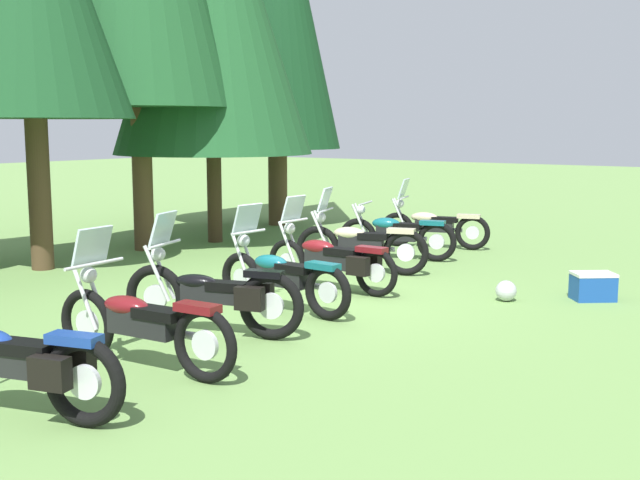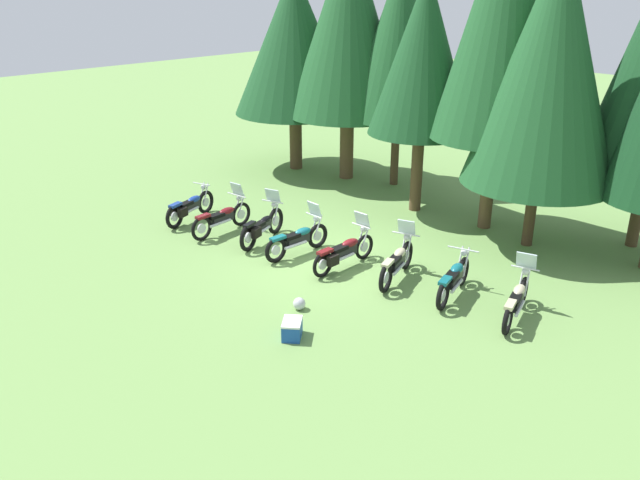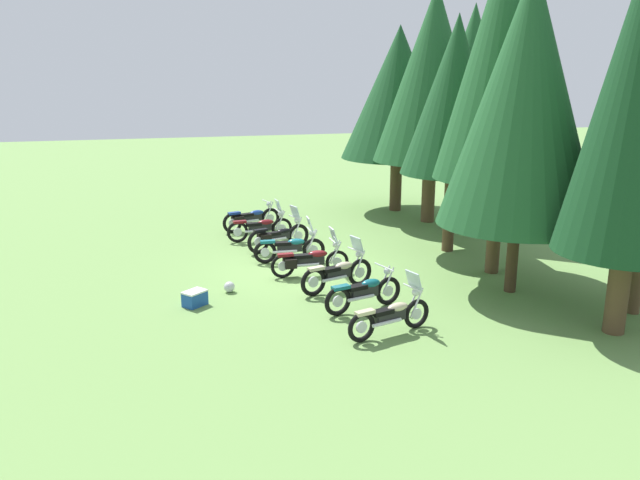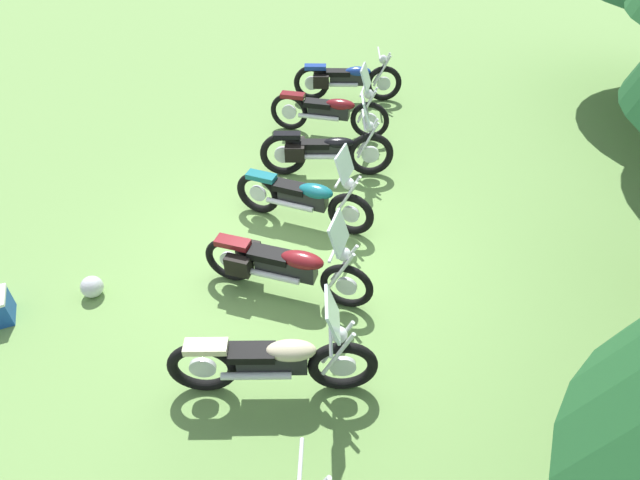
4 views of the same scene
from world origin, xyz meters
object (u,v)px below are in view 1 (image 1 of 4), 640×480
(motorcycle_1, at_px, (140,322))
(motorcycle_6, at_px, (396,234))
(motorcycle_3, at_px, (281,276))
(dropped_helmet, at_px, (506,291))
(picnic_cooler, at_px, (593,286))
(motorcycle_0, at_px, (10,363))
(motorcycle_5, at_px, (359,244))
(motorcycle_2, at_px, (214,294))
(motorcycle_4, at_px, (332,259))
(motorcycle_7, at_px, (433,225))

(motorcycle_1, bearing_deg, motorcycle_6, -84.57)
(motorcycle_3, xyz_separation_m, dropped_helmet, (2.25, -2.13, -0.32))
(picnic_cooler, bearing_deg, dropped_helmet, 129.13)
(motorcycle_0, xyz_separation_m, dropped_helmet, (6.47, -1.60, -0.31))
(motorcycle_5, bearing_deg, motorcycle_2, 81.90)
(picnic_cooler, bearing_deg, motorcycle_1, 155.27)
(motorcycle_3, distance_m, motorcycle_4, 1.47)
(motorcycle_0, relative_size, motorcycle_2, 1.01)
(motorcycle_0, height_order, motorcycle_7, motorcycle_7)
(motorcycle_0, xyz_separation_m, motorcycle_7, (10.15, 1.46, -0.00))
(dropped_helmet, bearing_deg, picnic_cooler, -50.87)
(motorcycle_0, distance_m, motorcycle_4, 5.72)
(motorcycle_0, xyz_separation_m, motorcycle_1, (1.49, 0.11, 0.02))
(motorcycle_3, bearing_deg, motorcycle_5, -74.23)
(motorcycle_5, bearing_deg, picnic_cooler, 164.40)
(motorcycle_5, height_order, motorcycle_7, motorcycle_5)
(motorcycle_5, bearing_deg, motorcycle_6, -100.55)
(motorcycle_2, bearing_deg, dropped_helmet, -136.74)
(motorcycle_3, xyz_separation_m, motorcycle_7, (5.93, 0.92, -0.01))
(motorcycle_5, relative_size, motorcycle_7, 1.02)
(motorcycle_2, xyz_separation_m, motorcycle_3, (1.36, 0.10, -0.01))
(motorcycle_5, xyz_separation_m, motorcycle_6, (1.51, 0.20, -0.02))
(motorcycle_2, bearing_deg, motorcycle_7, -99.43)
(motorcycle_3, bearing_deg, motorcycle_1, 101.88)
(motorcycle_5, distance_m, motorcycle_7, 3.09)
(motorcycle_0, height_order, motorcycle_1, motorcycle_1)
(motorcycle_2, bearing_deg, motorcycle_3, -103.05)
(motorcycle_4, height_order, motorcycle_6, motorcycle_4)
(motorcycle_6, bearing_deg, motorcycle_3, 85.64)
(motorcycle_4, distance_m, motorcycle_5, 1.46)
(motorcycle_3, distance_m, picnic_cooler, 4.31)
(motorcycle_3, relative_size, motorcycle_7, 1.03)
(motorcycle_0, xyz_separation_m, motorcycle_2, (2.86, 0.43, 0.01))
(motorcycle_4, relative_size, dropped_helmet, 7.90)
(motorcycle_0, bearing_deg, motorcycle_1, -102.12)
(motorcycle_6, relative_size, dropped_helmet, 7.42)
(motorcycle_5, xyz_separation_m, picnic_cooler, (0.16, -3.71, -0.29))
(motorcycle_7, relative_size, dropped_helmet, 7.39)
(motorcycle_6, bearing_deg, dropped_helmet, 129.31)
(motorcycle_4, distance_m, picnic_cooler, 3.65)
(motorcycle_4, height_order, motorcycle_7, motorcycle_4)
(motorcycle_6, bearing_deg, motorcycle_5, 82.30)
(motorcycle_6, height_order, picnic_cooler, motorcycle_6)
(motorcycle_5, xyz_separation_m, dropped_helmet, (-0.60, -2.77, -0.34))
(motorcycle_2, relative_size, motorcycle_5, 1.01)
(motorcycle_5, bearing_deg, motorcycle_3, 84.53)
(motorcycle_1, height_order, picnic_cooler, motorcycle_1)
(motorcycle_2, relative_size, motorcycle_3, 0.99)
(motorcycle_5, height_order, motorcycle_6, motorcycle_5)
(picnic_cooler, distance_m, dropped_helmet, 1.21)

